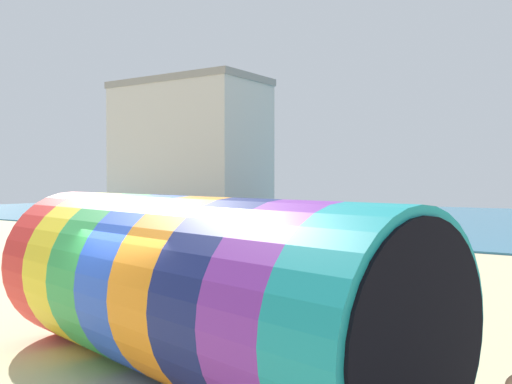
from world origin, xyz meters
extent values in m
plane|color=#CCBA8C|center=(0.00, 0.00, 0.00)|extent=(120.00, 120.00, 0.00)
cylinder|color=red|center=(-3.21, 1.24, 1.53)|extent=(1.74, 3.23, 3.07)
cylinder|color=yellow|center=(-2.16, 1.00, 1.53)|extent=(1.74, 3.23, 3.07)
cylinder|color=green|center=(-1.11, 0.76, 1.53)|extent=(1.74, 3.23, 3.07)
cylinder|color=blue|center=(-0.06, 0.52, 1.53)|extent=(1.74, 3.23, 3.07)
cylinder|color=orange|center=(0.99, 0.28, 1.53)|extent=(1.74, 3.23, 3.07)
cylinder|color=navy|center=(2.04, 0.04, 1.53)|extent=(1.74, 3.23, 3.07)
cylinder|color=purple|center=(3.09, -0.21, 1.53)|extent=(1.74, 3.23, 3.07)
cylinder|color=teal|center=(4.14, -0.45, 1.53)|extent=(1.74, 3.23, 3.07)
cylinder|color=black|center=(4.68, -0.57, 1.53)|extent=(0.69, 2.77, 2.82)
cylinder|color=#383D56|center=(0.53, 8.72, 0.38)|extent=(0.24, 0.24, 0.76)
cube|color=#2D4CA5|center=(0.53, 8.72, 1.04)|extent=(0.37, 0.42, 0.57)
sphere|color=tan|center=(0.53, 8.72, 1.45)|extent=(0.21, 0.21, 0.21)
cube|color=beige|center=(-21.21, 25.98, 5.09)|extent=(11.19, 6.16, 10.18)
cube|color=gray|center=(-21.21, 25.98, 10.43)|extent=(11.42, 6.28, 0.50)
camera|label=1|loc=(6.62, -6.87, 3.36)|focal=40.00mm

